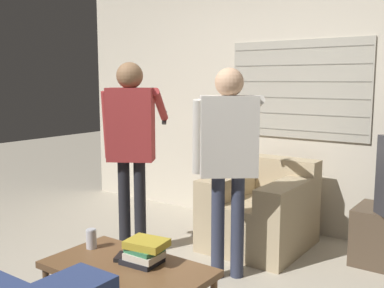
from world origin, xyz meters
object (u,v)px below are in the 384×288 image
Objects in this scene: person_left_standing at (131,135)px; book_stack at (145,251)px; armchair_beige at (261,211)px; person_right_standing at (228,147)px; spare_remote at (120,256)px; coffee_table at (128,273)px; soda_can at (91,239)px.

book_stack is at bearing -74.68° from person_left_standing.
person_left_standing is (-0.82, -0.80, 0.71)m from armchair_beige.
spare_remote is at bearing -137.60° from person_right_standing.
person_right_standing is (0.09, -0.73, 0.67)m from armchair_beige.
spare_remote reaches higher than coffee_table.
spare_remote is at bearing 87.60° from armchair_beige.
soda_can is (-0.43, -0.96, -0.51)m from person_right_standing.
book_stack is at bearing -14.67° from spare_remote.
armchair_beige is 0.54× the size of person_left_standing.
armchair_beige is 7.04× the size of soda_can.
armchair_beige is at bearing 93.20° from book_stack.
person_right_standing is 1.17m from soda_can.
spare_remote is (-0.17, -0.03, -0.06)m from book_stack.
book_stack is (0.91, -0.87, -0.53)m from person_left_standing.
person_left_standing is 6.35× the size of book_stack.
person_left_standing is at bearing 118.26° from soda_can.
coffee_table is at bearing -131.07° from person_right_standing.
person_right_standing is at bearing -26.71° from person_left_standing.
person_right_standing reaches higher than coffee_table.
soda_can is at bearing 78.69° from armchair_beige.
coffee_table is 0.13m from spare_remote.
spare_remote is at bearing -81.57° from person_left_standing.
person_right_standing is (0.91, 0.07, -0.04)m from person_left_standing.
soda_can is at bearing -92.76° from person_left_standing.
armchair_beige is 0.92× the size of coffee_table.
person_left_standing reaches higher than soda_can.
armchair_beige reaches higher than soda_can.
soda_can is (-0.43, -0.02, -0.01)m from book_stack.
person_right_standing reaches higher than armchair_beige.
coffee_table is 0.15m from book_stack.
person_right_standing reaches higher than spare_remote.
armchair_beige is 1.73m from soda_can.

